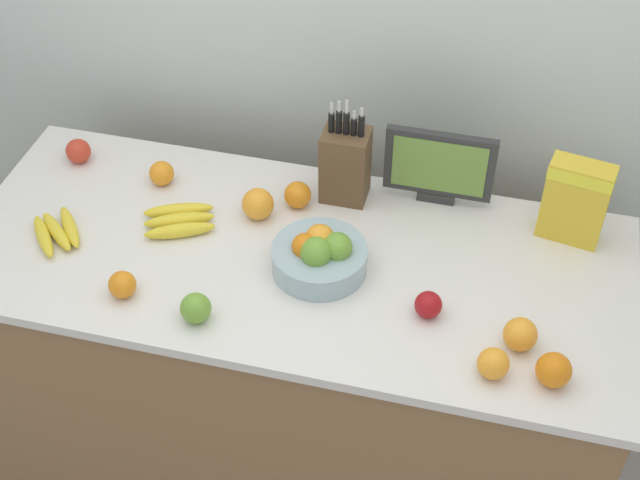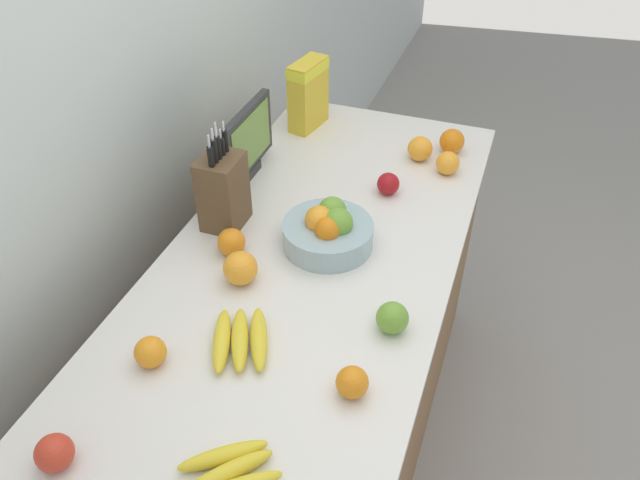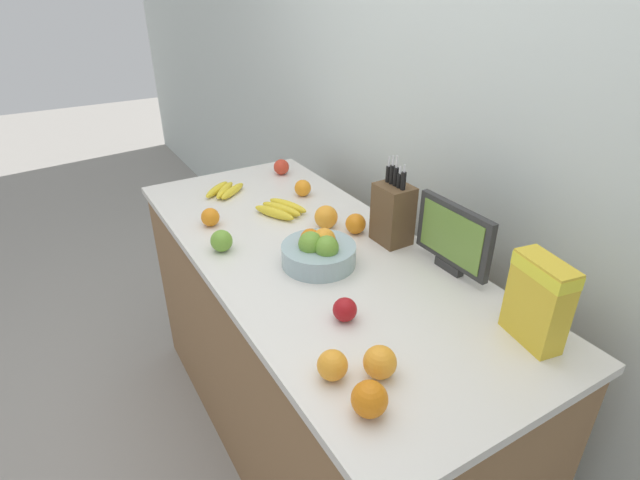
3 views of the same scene
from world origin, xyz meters
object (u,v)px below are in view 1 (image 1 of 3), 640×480
object	(u,v)px
knife_block	(345,164)
fruit_bowl	(320,255)
small_monitor	(439,166)
orange_mid_right	(554,370)
orange_front_right	(298,195)
orange_mid_left	(493,364)
apple_by_knife_block	(428,305)
orange_by_cereal	(520,334)
banana_bunch_left	(179,220)
orange_front_center	(162,173)
cereal_box	(576,198)
orange_near_bowl	(122,285)
apple_front	(196,308)
apple_middle	(78,151)
orange_back_center	(258,204)
banana_bunch_right	(57,232)

from	to	relation	value
knife_block	fruit_bowl	xyz separation A→B (m)	(0.01, -0.31, -0.06)
small_monitor	orange_mid_right	bearing A→B (deg)	-58.30
orange_front_right	orange_mid_left	distance (m)	0.77
apple_by_knife_block	orange_by_cereal	world-z (taller)	orange_by_cereal
banana_bunch_left	orange_mid_left	size ratio (longest dim) A/B	2.98
small_monitor	knife_block	bearing A→B (deg)	-171.17
orange_mid_right	orange_front_center	bearing A→B (deg)	157.90
fruit_bowl	orange_mid_left	bearing A→B (deg)	-26.97
small_monitor	orange_front_center	world-z (taller)	small_monitor
orange_front_right	knife_block	bearing A→B (deg)	32.79
cereal_box	orange_near_bowl	bearing A→B (deg)	-144.89
apple_by_knife_block	apple_front	bearing A→B (deg)	-164.30
orange_front_center	apple_by_knife_block	bearing A→B (deg)	-21.35
orange_near_bowl	apple_by_knife_block	bearing A→B (deg)	9.09
orange_front_right	apple_middle	bearing A→B (deg)	176.90
apple_middle	orange_by_cereal	world-z (taller)	orange_by_cereal
apple_front	knife_block	bearing A→B (deg)	66.05
cereal_box	apple_front	xyz separation A→B (m)	(-0.88, -0.54, -0.10)
orange_mid_right	fruit_bowl	bearing A→B (deg)	159.36
small_monitor	apple_front	distance (m)	0.79
knife_block	orange_back_center	xyz separation A→B (m)	(-0.21, -0.15, -0.07)
fruit_bowl	apple_middle	bearing A→B (deg)	161.53
apple_by_knife_block	orange_front_center	size ratio (longest dim) A/B	0.96
knife_block	orange_by_cereal	world-z (taller)	knife_block
orange_back_center	banana_bunch_right	bearing A→B (deg)	-157.01
cereal_box	banana_bunch_right	distance (m)	1.40
cereal_box	orange_mid_right	bearing A→B (deg)	-81.16
apple_front	orange_near_bowl	bearing A→B (deg)	170.91
orange_near_bowl	apple_middle	bearing A→B (deg)	125.96
orange_mid_left	small_monitor	bearing A→B (deg)	110.59
apple_by_knife_block	orange_front_center	world-z (taller)	orange_front_center
fruit_bowl	orange_back_center	distance (m)	0.27
banana_bunch_right	apple_middle	world-z (taller)	apple_middle
apple_middle	orange_mid_right	world-z (taller)	orange_mid_right
knife_block	orange_front_right	world-z (taller)	knife_block
cereal_box	apple_front	size ratio (longest dim) A/B	3.13
cereal_box	banana_bunch_right	world-z (taller)	cereal_box
knife_block	fruit_bowl	world-z (taller)	knife_block
orange_back_center	orange_mid_left	xyz separation A→B (m)	(0.69, -0.40, -0.01)
apple_front	apple_middle	bearing A→B (deg)	137.26
orange_near_bowl	orange_front_right	xyz separation A→B (m)	(0.34, 0.45, 0.00)
cereal_box	orange_back_center	distance (m)	0.86
cereal_box	apple_by_knife_block	bearing A→B (deg)	-120.11
apple_middle	orange_mid_right	xyz separation A→B (m)	(1.43, -0.50, 0.00)
orange_near_bowl	orange_front_center	bearing A→B (deg)	99.06
apple_by_knife_block	apple_front	xyz separation A→B (m)	(-0.55, -0.16, 0.00)
cereal_box	fruit_bowl	size ratio (longest dim) A/B	0.97
banana_bunch_right	orange_front_right	xyz separation A→B (m)	(0.60, 0.29, 0.02)
orange_front_center	orange_by_cereal	bearing A→B (deg)	-19.41
small_monitor	orange_mid_left	bearing A→B (deg)	-69.41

